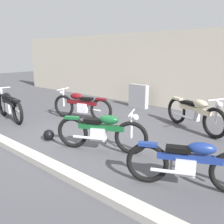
{
  "coord_description": "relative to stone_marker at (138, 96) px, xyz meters",
  "views": [
    {
      "loc": [
        4.24,
        -3.68,
        2.03
      ],
      "look_at": [
        0.36,
        0.81,
        0.55
      ],
      "focal_mm": 38.29,
      "sensor_mm": 36.0,
      "label": 1
    }
  ],
  "objects": [
    {
      "name": "motorcycle_maroon",
      "position": [
        -0.36,
        -2.56,
        0.01
      ],
      "size": [
        2.03,
        0.77,
        0.93
      ],
      "rotation": [
        0.0,
        0.0,
        3.4
      ],
      "color": "black",
      "rests_on": "ground_plane"
    },
    {
      "name": "helmet",
      "position": [
        0.39,
        -4.28,
        -0.31
      ],
      "size": [
        0.26,
        0.26,
        0.26
      ],
      "primitive_type": "sphere",
      "color": "black",
      "rests_on": "ground_plane"
    },
    {
      "name": "motorcycle_black",
      "position": [
        -2.04,
        -4.0,
        0.01
      ],
      "size": [
        2.07,
        0.59,
        0.93
      ],
      "rotation": [
        0.0,
        0.0,
        2.99
      ],
      "color": "black",
      "rests_on": "ground_plane"
    },
    {
      "name": "motorcycle_green",
      "position": [
        1.78,
        -3.92,
        -0.01
      ],
      "size": [
        1.84,
        1.0,
        0.89
      ],
      "rotation": [
        0.0,
        0.0,
        0.44
      ],
      "color": "black",
      "rests_on": "ground_plane"
    },
    {
      "name": "building_wall",
      "position": [
        0.8,
        0.77,
        0.96
      ],
      "size": [
        18.0,
        0.3,
        2.79
      ],
      "primitive_type": "cube",
      "color": "beige",
      "rests_on": "ground_plane"
    },
    {
      "name": "curb_strip",
      "position": [
        0.8,
        -5.11,
        -0.38
      ],
      "size": [
        18.0,
        0.24,
        0.12
      ],
      "primitive_type": "cube",
      "color": "#B7B2A8",
      "rests_on": "ground_plane"
    },
    {
      "name": "stone_marker",
      "position": [
        0.0,
        0.0,
        0.0
      ],
      "size": [
        0.81,
        0.26,
        0.87
      ],
      "primitive_type": "cube",
      "rotation": [
        0.0,
        0.0,
        -0.07
      ],
      "color": "#9E9EA3",
      "rests_on": "ground_plane"
    },
    {
      "name": "motorcycle_blue",
      "position": [
        3.78,
        -4.1,
        -0.02
      ],
      "size": [
        1.77,
        0.97,
        0.86
      ],
      "rotation": [
        0.0,
        0.0,
        0.45
      ],
      "color": "black",
      "rests_on": "ground_plane"
    },
    {
      "name": "ground_plane",
      "position": [
        0.8,
        -3.68,
        -0.44
      ],
      "size": [
        40.0,
        40.0,
        0.0
      ],
      "primitive_type": "plane",
      "color": "#47474C"
    },
    {
      "name": "motorcycle_cream",
      "position": [
        2.69,
        -1.28,
        0.03
      ],
      "size": [
        2.01,
        1.08,
        0.97
      ],
      "rotation": [
        0.0,
        0.0,
        -0.43
      ],
      "color": "black",
      "rests_on": "ground_plane"
    }
  ]
}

